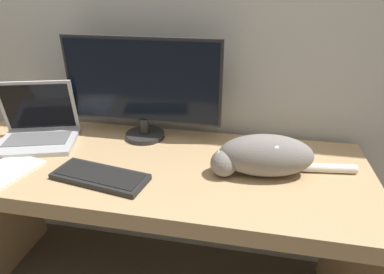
{
  "coord_description": "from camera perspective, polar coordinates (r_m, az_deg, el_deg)",
  "views": [
    {
      "loc": [
        0.36,
        -0.69,
        1.32
      ],
      "look_at": [
        0.18,
        0.27,
        0.85
      ],
      "focal_mm": 30.0,
      "sensor_mm": 36.0,
      "label": 1
    }
  ],
  "objects": [
    {
      "name": "external_keyboard",
      "position": [
        1.14,
        -16.01,
        -6.77
      ],
      "size": [
        0.34,
        0.18,
        0.02
      ],
      "rotation": [
        0.0,
        0.0,
        -0.17
      ],
      "color": "black",
      "rests_on": "desk"
    },
    {
      "name": "cat",
      "position": [
        1.13,
        12.62,
        -3.17
      ],
      "size": [
        0.51,
        0.19,
        0.15
      ],
      "rotation": [
        0.0,
        0.0,
        0.12
      ],
      "color": "gray",
      "rests_on": "desk"
    },
    {
      "name": "paper_notepad",
      "position": [
        1.32,
        -30.65,
        -5.48
      ],
      "size": [
        0.22,
        0.27,
        0.01
      ],
      "color": "white",
      "rests_on": "desk"
    },
    {
      "name": "monitor",
      "position": [
        1.33,
        -8.9,
        8.87
      ],
      "size": [
        0.65,
        0.17,
        0.42
      ],
      "color": "#282828",
      "rests_on": "desk"
    },
    {
      "name": "laptop",
      "position": [
        1.48,
        -25.75,
        1.0
      ],
      "size": [
        0.36,
        0.32,
        0.25
      ],
      "rotation": [
        0.0,
        0.0,
        0.3
      ],
      "color": "#B7B7BC",
      "rests_on": "desk"
    },
    {
      "name": "desk",
      "position": [
        1.29,
        -7.49,
        -9.69
      ],
      "size": [
        1.63,
        0.61,
        0.71
      ],
      "color": "tan",
      "rests_on": "ground_plane"
    }
  ]
}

